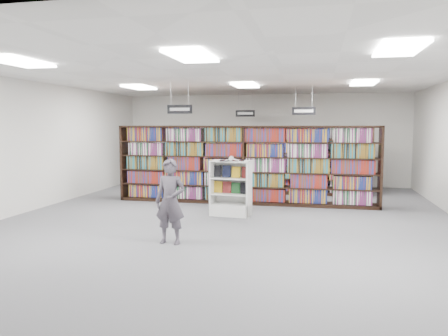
% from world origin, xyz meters
% --- Properties ---
extents(floor, '(12.00, 12.00, 0.00)m').
position_xyz_m(floor, '(0.00, 0.00, 0.00)').
color(floor, '#55555A').
rests_on(floor, ground).
extents(ceiling, '(10.00, 12.00, 0.10)m').
position_xyz_m(ceiling, '(0.00, 0.00, 3.20)').
color(ceiling, white).
rests_on(ceiling, wall_back).
extents(wall_back, '(10.00, 0.10, 3.20)m').
position_xyz_m(wall_back, '(0.00, 6.00, 1.60)').
color(wall_back, silver).
rests_on(wall_back, ground).
extents(wall_front, '(10.00, 0.10, 3.20)m').
position_xyz_m(wall_front, '(0.00, -6.00, 1.60)').
color(wall_front, silver).
rests_on(wall_front, ground).
extents(wall_left, '(0.10, 12.00, 3.20)m').
position_xyz_m(wall_left, '(-5.00, 0.00, 1.60)').
color(wall_left, silver).
rests_on(wall_left, ground).
extents(bookshelf_row_near, '(7.00, 0.60, 2.10)m').
position_xyz_m(bookshelf_row_near, '(0.00, 2.00, 1.05)').
color(bookshelf_row_near, black).
rests_on(bookshelf_row_near, floor).
extents(bookshelf_row_mid, '(7.00, 0.60, 2.10)m').
position_xyz_m(bookshelf_row_mid, '(0.00, 4.00, 1.05)').
color(bookshelf_row_mid, black).
rests_on(bookshelf_row_mid, floor).
extents(bookshelf_row_far, '(7.00, 0.60, 2.10)m').
position_xyz_m(bookshelf_row_far, '(0.00, 5.70, 1.05)').
color(bookshelf_row_far, black).
rests_on(bookshelf_row_far, floor).
extents(aisle_sign_left, '(0.65, 0.02, 0.80)m').
position_xyz_m(aisle_sign_left, '(-1.50, 1.00, 2.53)').
color(aisle_sign_left, '#B2B2B7').
rests_on(aisle_sign_left, ceiling).
extents(aisle_sign_right, '(0.65, 0.02, 0.80)m').
position_xyz_m(aisle_sign_right, '(1.50, 3.00, 2.53)').
color(aisle_sign_right, '#B2B2B7').
rests_on(aisle_sign_right, ceiling).
extents(aisle_sign_center, '(0.65, 0.02, 0.80)m').
position_xyz_m(aisle_sign_center, '(-0.50, 5.00, 2.53)').
color(aisle_sign_center, '#B2B2B7').
rests_on(aisle_sign_center, ceiling).
extents(troffer_front_left, '(0.60, 1.20, 0.04)m').
position_xyz_m(troffer_front_left, '(-3.00, -3.00, 3.16)').
color(troffer_front_left, white).
rests_on(troffer_front_left, ceiling).
extents(troffer_front_center, '(0.60, 1.20, 0.04)m').
position_xyz_m(troffer_front_center, '(0.00, -3.00, 3.16)').
color(troffer_front_center, white).
rests_on(troffer_front_center, ceiling).
extents(troffer_front_right, '(0.60, 1.20, 0.04)m').
position_xyz_m(troffer_front_right, '(3.00, -3.00, 3.16)').
color(troffer_front_right, white).
rests_on(troffer_front_right, ceiling).
extents(troffer_back_left, '(0.60, 1.20, 0.04)m').
position_xyz_m(troffer_back_left, '(-3.00, 2.00, 3.16)').
color(troffer_back_left, white).
rests_on(troffer_back_left, ceiling).
extents(troffer_back_center, '(0.60, 1.20, 0.04)m').
position_xyz_m(troffer_back_center, '(0.00, 2.00, 3.16)').
color(troffer_back_center, white).
rests_on(troffer_back_center, ceiling).
extents(troffer_back_right, '(0.60, 1.20, 0.04)m').
position_xyz_m(troffer_back_right, '(3.00, 2.00, 3.16)').
color(troffer_back_right, white).
rests_on(troffer_back_right, ceiling).
extents(endcap_display, '(0.96, 0.54, 1.30)m').
position_xyz_m(endcap_display, '(-0.05, 0.36, 0.45)').
color(endcap_display, silver).
rests_on(endcap_display, floor).
extents(open_book, '(0.60, 0.40, 0.13)m').
position_xyz_m(open_book, '(-0.02, 0.25, 1.33)').
color(open_book, black).
rests_on(open_book, endcap_display).
extents(shopper, '(0.57, 0.39, 1.52)m').
position_xyz_m(shopper, '(-0.62, -2.28, 0.76)').
color(shopper, '#49444D').
rests_on(shopper, floor).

